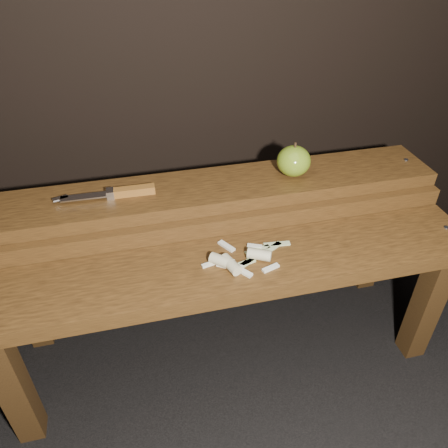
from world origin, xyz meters
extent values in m
plane|color=black|center=(0.00, 0.00, 0.00)|extent=(60.00, 60.00, 0.00)
cube|color=#36210D|center=(-0.54, -0.10, 0.19)|extent=(0.06, 0.06, 0.38)
cube|color=#36210D|center=(0.54, -0.10, 0.19)|extent=(0.06, 0.06, 0.38)
cube|color=#472A11|center=(0.00, -0.05, 0.40)|extent=(1.20, 0.20, 0.04)
cylinder|color=slate|center=(0.56, -0.05, 0.42)|extent=(0.01, 0.01, 0.00)
cube|color=#36210D|center=(-0.54, 0.20, 0.23)|extent=(0.06, 0.06, 0.46)
cube|color=#36210D|center=(0.54, 0.20, 0.23)|extent=(0.06, 0.06, 0.46)
cube|color=#472A11|center=(0.00, 0.07, 0.44)|extent=(1.20, 0.02, 0.05)
cube|color=#472A11|center=(0.00, 0.17, 0.48)|extent=(1.20, 0.18, 0.04)
cylinder|color=slate|center=(0.56, 0.17, 0.50)|extent=(0.01, 0.01, 0.00)
ellipsoid|color=olive|center=(0.22, 0.17, 0.54)|extent=(0.09, 0.09, 0.08)
cylinder|color=#382314|center=(0.22, 0.17, 0.59)|extent=(0.01, 0.01, 0.01)
cube|color=brown|center=(-0.20, 0.17, 0.51)|extent=(0.10, 0.03, 0.02)
cube|color=silver|center=(-0.26, 0.17, 0.51)|extent=(0.02, 0.03, 0.02)
cube|color=silver|center=(-0.33, 0.17, 0.51)|extent=(0.11, 0.03, 0.00)
cube|color=silver|center=(-0.38, 0.18, 0.51)|extent=(0.04, 0.02, 0.00)
cube|color=beige|center=(-0.01, 0.01, 0.42)|extent=(0.04, 0.05, 0.01)
cube|color=beige|center=(-0.02, -0.06, 0.42)|extent=(0.04, 0.04, 0.01)
cube|color=beige|center=(-0.02, -0.06, 0.42)|extent=(0.06, 0.05, 0.01)
cube|color=beige|center=(-0.02, -0.05, 0.42)|extent=(0.05, 0.05, 0.01)
cube|color=beige|center=(0.06, -0.01, 0.42)|extent=(0.04, 0.03, 0.01)
cube|color=beige|center=(0.01, -0.09, 0.42)|extent=(0.04, 0.05, 0.01)
cube|color=beige|center=(0.07, -0.09, 0.42)|extent=(0.04, 0.02, 0.01)
cube|color=beige|center=(-0.06, -0.05, 0.42)|extent=(0.04, 0.02, 0.01)
cylinder|color=#C9BB8C|center=(-0.02, -0.07, 0.43)|extent=(0.04, 0.06, 0.03)
cylinder|color=#C9BB8C|center=(-0.03, -0.05, 0.43)|extent=(0.06, 0.06, 0.03)
cylinder|color=#C9BB8C|center=(0.06, -0.05, 0.43)|extent=(0.06, 0.05, 0.03)
cube|color=#BCC988|center=(0.06, -0.02, 0.42)|extent=(0.07, 0.03, 0.00)
cube|color=#BCC988|center=(0.11, -0.01, 0.42)|extent=(0.07, 0.02, 0.00)
cube|color=#BCC988|center=(0.01, -0.06, 0.42)|extent=(0.07, 0.03, 0.00)
cube|color=#BCC988|center=(0.10, -0.03, 0.42)|extent=(0.06, 0.04, 0.00)
cube|color=#BCC988|center=(0.02, -0.06, 0.42)|extent=(0.06, 0.04, 0.00)
camera|label=1|loc=(-0.20, -0.78, 1.09)|focal=35.00mm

